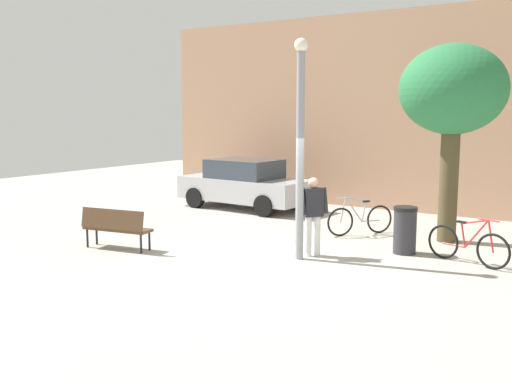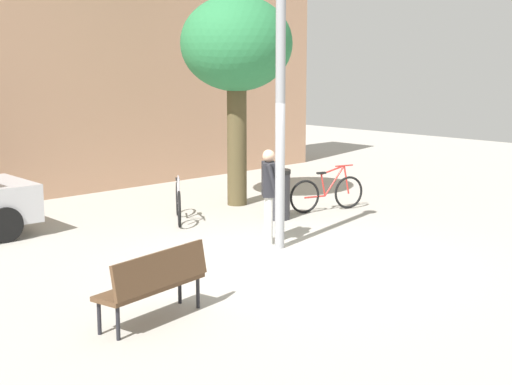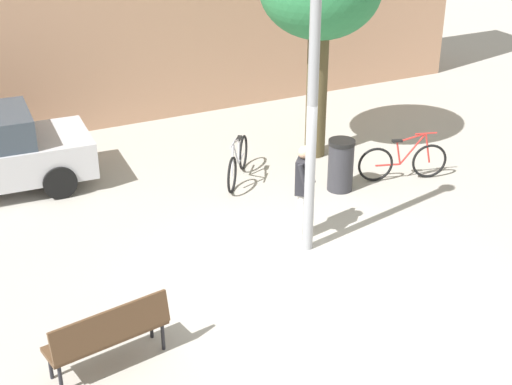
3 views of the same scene
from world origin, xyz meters
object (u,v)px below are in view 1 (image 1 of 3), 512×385
Objects in this scene: bicycle_silver at (360,219)px; parked_car_silver at (244,184)px; park_bench at (115,225)px; bicycle_red at (468,245)px; person_by_lamppost at (313,211)px; plaza_tree at (453,93)px; lamppost at (300,140)px; trash_bin at (405,230)px.

bicycle_silver is 0.35× the size of parked_car_silver.
bicycle_red is at bearing 23.85° from park_bench.
plaza_tree is at bearing 56.22° from person_by_lamppost.
lamppost is at bearing -91.82° from bicycle_silver.
person_by_lamppost is (0.12, 0.38, -1.50)m from lamppost.
bicycle_silver and bicycle_red have the same top height.
lamppost is 1.04× the size of parked_car_silver.
bicycle_silver is 4.92m from parked_car_silver.
lamppost is 4.40× the size of trash_bin.
park_bench is at bearing -149.87° from trash_bin.
park_bench is 1.12× the size of bicycle_silver.
park_bench is at bearing -156.15° from bicycle_red.
park_bench is 1.63× the size of trash_bin.
person_by_lamppost is 0.39× the size of parked_car_silver.
person_by_lamppost is at bearing 25.83° from park_bench.
bicycle_silver is (-0.02, 2.53, -0.58)m from person_by_lamppost.
plaza_tree is (2.10, 3.34, 0.99)m from lamppost.
park_bench is (-3.79, -1.51, -1.91)m from lamppost.
bicycle_silver is (-2.00, -0.43, -3.06)m from plaza_tree.
parked_car_silver is at bearing 159.98° from bicycle_silver.
plaza_tree is 3.69m from bicycle_red.
lamppost is at bearing 21.71° from park_bench.
person_by_lamppost reaches higher than bicycle_red.
plaza_tree is at bearing 39.50° from park_bench.
bicycle_silver is at bearing 90.51° from person_by_lamppost.
bicycle_silver is at bearing -167.90° from plaza_tree.
plaza_tree is 1.06× the size of parked_car_silver.
plaza_tree is 3.08× the size of bicycle_silver.
bicycle_red is (0.92, -1.84, -3.06)m from plaza_tree.
lamppost is at bearing -106.81° from person_by_lamppost.
parked_car_silver is at bearing 169.30° from plaza_tree.
parked_car_silver is at bearing 137.73° from person_by_lamppost.
plaza_tree reaches higher than bicycle_red.
bicycle_red is 8.16m from parked_car_silver.
parked_car_silver is (-7.54, 3.09, 0.39)m from bicycle_red.
park_bench is at bearing -83.20° from parked_car_silver.
lamppost is 4.07m from plaza_tree.
bicycle_silver is at bearing 141.43° from trash_bin.
trash_bin is (5.46, 3.17, -0.03)m from park_bench.
bicycle_red is (3.02, 1.50, -2.08)m from lamppost.
plaza_tree is at bearing 75.71° from trash_bin.
plaza_tree reaches higher than parked_car_silver.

